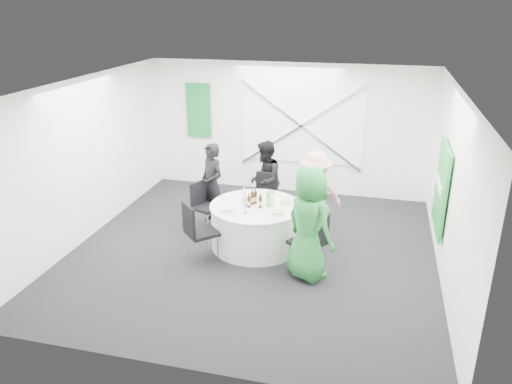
% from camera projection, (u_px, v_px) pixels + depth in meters
% --- Properties ---
extents(floor, '(6.00, 6.00, 0.00)m').
position_uv_depth(floor, '(253.00, 251.00, 8.48)').
color(floor, black).
rests_on(floor, ground).
extents(ceiling, '(6.00, 6.00, 0.00)m').
position_uv_depth(ceiling, '(253.00, 85.00, 7.47)').
color(ceiling, silver).
rests_on(ceiling, wall_back).
extents(wall_back, '(6.00, 0.00, 6.00)m').
position_uv_depth(wall_back, '(288.00, 129.00, 10.69)').
color(wall_back, white).
rests_on(wall_back, floor).
extents(wall_front, '(6.00, 0.00, 6.00)m').
position_uv_depth(wall_front, '(182.00, 263.00, 5.26)').
color(wall_front, white).
rests_on(wall_front, floor).
extents(wall_left, '(0.00, 6.00, 6.00)m').
position_uv_depth(wall_left, '(86.00, 159.00, 8.66)').
color(wall_left, white).
rests_on(wall_left, floor).
extents(wall_right, '(0.00, 6.00, 6.00)m').
position_uv_depth(wall_right, '(451.00, 189.00, 7.29)').
color(wall_right, white).
rests_on(wall_right, floor).
extents(window_panel, '(2.60, 0.03, 1.60)m').
position_uv_depth(window_panel, '(301.00, 126.00, 10.55)').
color(window_panel, silver).
rests_on(window_panel, wall_back).
extents(window_brace_a, '(2.63, 0.05, 1.84)m').
position_uv_depth(window_brace_a, '(301.00, 126.00, 10.51)').
color(window_brace_a, silver).
rests_on(window_brace_a, window_panel).
extents(window_brace_b, '(2.63, 0.05, 1.84)m').
position_uv_depth(window_brace_b, '(301.00, 126.00, 10.51)').
color(window_brace_b, silver).
rests_on(window_brace_b, window_panel).
extents(green_banner, '(0.55, 0.04, 1.20)m').
position_uv_depth(green_banner, '(198.00, 111.00, 10.99)').
color(green_banner, '#16712E').
rests_on(green_banner, wall_back).
extents(green_sign, '(0.05, 1.20, 1.40)m').
position_uv_depth(green_sign, '(441.00, 188.00, 7.92)').
color(green_sign, '#1A9333').
rests_on(green_sign, wall_right).
extents(banquet_table, '(1.56, 1.56, 0.76)m').
position_uv_depth(banquet_table, '(256.00, 226.00, 8.53)').
color(banquet_table, silver).
rests_on(banquet_table, floor).
extents(chair_back, '(0.46, 0.47, 0.96)m').
position_uv_depth(chair_back, '(266.00, 194.00, 9.40)').
color(chair_back, black).
rests_on(chair_back, floor).
extents(chair_back_left, '(0.54, 0.53, 0.90)m').
position_uv_depth(chair_back_left, '(203.00, 202.00, 9.14)').
color(chair_back_left, black).
rests_on(chair_back_left, floor).
extents(chair_back_right, '(0.61, 0.61, 0.97)m').
position_uv_depth(chair_back_right, '(311.00, 208.00, 8.78)').
color(chair_back_right, black).
rests_on(chair_back_right, floor).
extents(chair_front_right, '(0.65, 0.65, 1.03)m').
position_uv_depth(chair_front_right, '(312.00, 238.00, 7.58)').
color(chair_front_right, black).
rests_on(chair_front_right, floor).
extents(chair_front_left, '(0.65, 0.65, 1.01)m').
position_uv_depth(chair_front_left, '(196.00, 228.00, 7.94)').
color(chair_front_left, black).
rests_on(chair_front_left, floor).
extents(person_man_back_left, '(0.68, 0.63, 1.55)m').
position_uv_depth(person_man_back_left, '(212.00, 184.00, 9.31)').
color(person_man_back_left, black).
rests_on(person_man_back_left, floor).
extents(person_man_back, '(0.48, 0.78, 1.52)m').
position_uv_depth(person_man_back, '(265.00, 180.00, 9.56)').
color(person_man_back, black).
rests_on(person_man_back, floor).
extents(person_woman_pink, '(1.14, 0.95, 1.61)m').
position_uv_depth(person_woman_pink, '(315.00, 196.00, 8.68)').
color(person_woman_pink, pink).
rests_on(person_woman_pink, floor).
extents(person_woman_green, '(1.03, 0.98, 1.78)m').
position_uv_depth(person_woman_green, '(309.00, 224.00, 7.40)').
color(person_woman_green, '#227F35').
rests_on(person_woman_green, floor).
extents(plate_back, '(0.30, 0.30, 0.01)m').
position_uv_depth(plate_back, '(261.00, 192.00, 8.92)').
color(plate_back, white).
rests_on(plate_back, banquet_table).
extents(plate_back_left, '(0.27, 0.27, 0.01)m').
position_uv_depth(plate_back_left, '(230.00, 198.00, 8.67)').
color(plate_back_left, white).
rests_on(plate_back_left, banquet_table).
extents(plate_back_right, '(0.28, 0.28, 0.04)m').
position_uv_depth(plate_back_right, '(286.00, 203.00, 8.46)').
color(plate_back_right, white).
rests_on(plate_back_right, banquet_table).
extents(plate_front_right, '(0.28, 0.28, 0.04)m').
position_uv_depth(plate_front_right, '(278.00, 213.00, 8.05)').
color(plate_front_right, white).
rests_on(plate_front_right, banquet_table).
extents(plate_front_left, '(0.27, 0.27, 0.01)m').
position_uv_depth(plate_front_left, '(229.00, 211.00, 8.13)').
color(plate_front_left, white).
rests_on(plate_front_left, banquet_table).
extents(napkin, '(0.21, 0.16, 0.05)m').
position_uv_depth(napkin, '(227.00, 209.00, 8.12)').
color(napkin, silver).
rests_on(napkin, plate_front_left).
extents(beer_bottle_a, '(0.06, 0.06, 0.28)m').
position_uv_depth(beer_bottle_a, '(252.00, 198.00, 8.38)').
color(beer_bottle_a, '#3D1D0B').
rests_on(beer_bottle_a, banquet_table).
extents(beer_bottle_b, '(0.06, 0.06, 0.27)m').
position_uv_depth(beer_bottle_b, '(255.00, 198.00, 8.44)').
color(beer_bottle_b, '#3D1D0B').
rests_on(beer_bottle_b, banquet_table).
extents(beer_bottle_c, '(0.06, 0.06, 0.25)m').
position_uv_depth(beer_bottle_c, '(260.00, 202.00, 8.27)').
color(beer_bottle_c, '#3D1D0B').
rests_on(beer_bottle_c, banquet_table).
extents(beer_bottle_d, '(0.06, 0.06, 0.24)m').
position_uv_depth(beer_bottle_d, '(249.00, 202.00, 8.28)').
color(beer_bottle_d, '#3D1D0B').
rests_on(beer_bottle_d, banquet_table).
extents(green_water_bottle, '(0.08, 0.08, 0.30)m').
position_uv_depth(green_water_bottle, '(269.00, 199.00, 8.32)').
color(green_water_bottle, '#45B556').
rests_on(green_water_bottle, banquet_table).
extents(clear_water_bottle, '(0.08, 0.08, 0.30)m').
position_uv_depth(clear_water_bottle, '(244.00, 198.00, 8.37)').
color(clear_water_bottle, white).
rests_on(clear_water_bottle, banquet_table).
extents(wine_glass_a, '(0.07, 0.07, 0.17)m').
position_uv_depth(wine_glass_a, '(272.00, 193.00, 8.57)').
color(wine_glass_a, white).
rests_on(wine_glass_a, banquet_table).
extents(wine_glass_b, '(0.07, 0.07, 0.17)m').
position_uv_depth(wine_glass_b, '(243.00, 193.00, 8.58)').
color(wine_glass_b, white).
rests_on(wine_glass_b, banquet_table).
extents(wine_glass_c, '(0.07, 0.07, 0.17)m').
position_uv_depth(wine_glass_c, '(272.00, 205.00, 8.08)').
color(wine_glass_c, white).
rests_on(wine_glass_c, banquet_table).
extents(wine_glass_d, '(0.07, 0.07, 0.17)m').
position_uv_depth(wine_glass_d, '(245.00, 206.00, 8.06)').
color(wine_glass_d, white).
rests_on(wine_glass_d, banquet_table).
extents(fork_a, '(0.09, 0.13, 0.01)m').
position_uv_depth(fork_a, '(290.00, 205.00, 8.40)').
color(fork_a, silver).
rests_on(fork_a, banquet_table).
extents(knife_a, '(0.10, 0.13, 0.01)m').
position_uv_depth(knife_a, '(282.00, 197.00, 8.72)').
color(knife_a, silver).
rests_on(knife_a, banquet_table).
extents(fork_b, '(0.10, 0.13, 0.01)m').
position_uv_depth(fork_b, '(269.00, 218.00, 7.89)').
color(fork_b, silver).
rests_on(fork_b, banquet_table).
extents(knife_b, '(0.10, 0.13, 0.01)m').
position_uv_depth(knife_b, '(286.00, 213.00, 8.09)').
color(knife_b, silver).
rests_on(knife_b, banquet_table).
extents(fork_c, '(0.11, 0.12, 0.01)m').
position_uv_depth(fork_c, '(222.00, 208.00, 8.28)').
color(fork_c, silver).
rests_on(fork_c, banquet_table).
extents(knife_c, '(0.12, 0.12, 0.01)m').
position_uv_depth(knife_c, '(232.00, 215.00, 7.99)').
color(knife_c, silver).
rests_on(knife_c, banquet_table).
extents(fork_d, '(0.15, 0.02, 0.01)m').
position_uv_depth(fork_d, '(275.00, 195.00, 8.83)').
color(fork_d, silver).
rests_on(fork_d, banquet_table).
extents(knife_d, '(0.15, 0.02, 0.01)m').
position_uv_depth(knife_d, '(256.00, 193.00, 8.92)').
color(knife_d, silver).
rests_on(knife_d, banquet_table).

